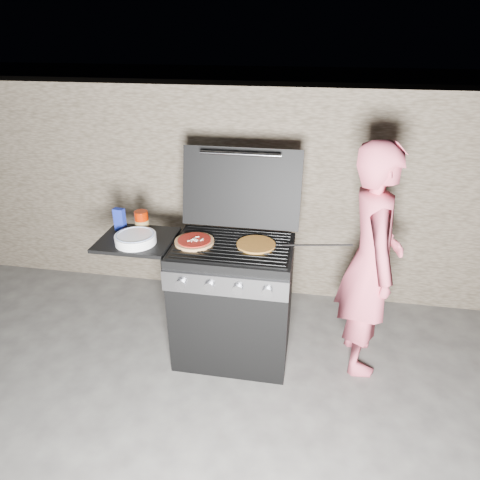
% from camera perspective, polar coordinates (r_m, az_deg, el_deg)
% --- Properties ---
extents(ground, '(50.00, 50.00, 0.00)m').
position_cam_1_polar(ground, '(3.34, -0.87, -14.63)').
color(ground, '#3D3B38').
extents(stone_wall, '(8.00, 0.35, 1.80)m').
position_cam_1_polar(stone_wall, '(3.78, 1.98, 6.46)').
color(stone_wall, '#766755').
rests_on(stone_wall, ground).
extents(gas_grill, '(1.34, 0.79, 0.91)m').
position_cam_1_polar(gas_grill, '(3.11, -5.51, -7.73)').
color(gas_grill, black).
rests_on(gas_grill, ground).
extents(pizza_topped, '(0.29, 0.29, 0.03)m').
position_cam_1_polar(pizza_topped, '(2.86, -6.11, -0.12)').
color(pizza_topped, '#D28E48').
rests_on(pizza_topped, gas_grill).
extents(pizza_plain, '(0.26, 0.26, 0.01)m').
position_cam_1_polar(pizza_plain, '(2.81, 2.15, -0.59)').
color(pizza_plain, gold).
rests_on(pizza_plain, gas_grill).
extents(sauce_jar, '(0.12, 0.12, 0.15)m').
position_cam_1_polar(sauce_jar, '(3.09, -12.96, 2.48)').
color(sauce_jar, '#8C1800').
rests_on(sauce_jar, gas_grill).
extents(blue_carton, '(0.08, 0.05, 0.16)m').
position_cam_1_polar(blue_carton, '(3.13, -15.74, 2.66)').
color(blue_carton, navy).
rests_on(blue_carton, gas_grill).
extents(plate_stack, '(0.31, 0.31, 0.06)m').
position_cam_1_polar(plate_stack, '(2.93, -13.76, 0.16)').
color(plate_stack, white).
rests_on(plate_stack, gas_grill).
extents(person, '(0.45, 0.63, 1.62)m').
position_cam_1_polar(person, '(2.95, 17.02, -2.84)').
color(person, '#E65A70').
rests_on(person, ground).
extents(tongs, '(0.45, 0.09, 0.09)m').
position_cam_1_polar(tongs, '(2.76, 10.14, -0.67)').
color(tongs, black).
rests_on(tongs, gas_grill).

